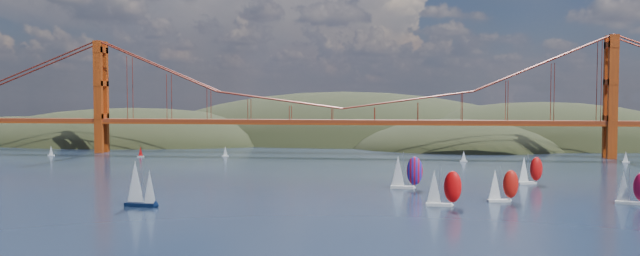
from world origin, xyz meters
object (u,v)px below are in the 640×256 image
object	(u,v)px
sloop_navy	(140,184)
racer_0	(443,187)
racer_1	(502,185)
racer_2	(632,187)
racer_3	(530,170)
racer_rwb	(406,171)

from	to	relation	value
sloop_navy	racer_0	xyz separation A→B (m)	(75.01, 10.01, -0.86)
racer_1	racer_2	distance (m)	32.08
sloop_navy	racer_3	size ratio (longest dim) A/B	1.33
racer_1	racer_3	world-z (taller)	racer_3
racer_2	racer_3	distance (m)	39.88
racer_3	racer_rwb	bearing A→B (deg)	-178.92
racer_rwb	racer_2	bearing A→B (deg)	-16.49
racer_3	racer_rwb	world-z (taller)	racer_rwb
racer_0	racer_rwb	world-z (taller)	racer_rwb
sloop_navy	racer_1	bearing A→B (deg)	18.04
racer_1	racer_rwb	bearing A→B (deg)	127.64
sloop_navy	racer_rwb	distance (m)	76.97
sloop_navy	racer_1	xyz separation A→B (m)	(90.87, 18.66, -1.17)
racer_3	racer_1	bearing A→B (deg)	-131.69
sloop_navy	racer_0	bearing A→B (deg)	14.04
sloop_navy	racer_2	size ratio (longest dim) A/B	1.35
racer_0	racer_2	bearing A→B (deg)	13.80
racer_2	racer_3	xyz separation A→B (m)	(-18.01, 35.58, 0.09)
racer_1	sloop_navy	bearing A→B (deg)	179.16
racer_0	racer_1	xyz separation A→B (m)	(15.86, 8.65, -0.31)
racer_1	racer_2	world-z (taller)	racer_1
racer_1	racer_3	distance (m)	38.43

